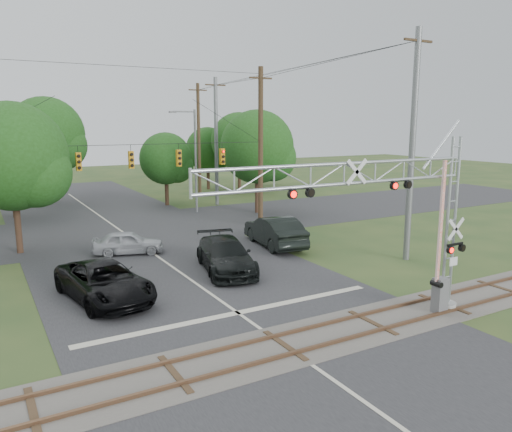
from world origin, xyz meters
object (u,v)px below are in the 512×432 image
crossing_gantry (391,211)px  car_dark (226,255)px  traffic_signal_span (145,153)px  streetlight (194,156)px  sedan_silver (128,242)px  pickup_black (104,281)px

crossing_gantry → car_dark: crossing_gantry is taller
traffic_signal_span → car_dark: traffic_signal_span is taller
streetlight → traffic_signal_span: bearing=-130.3°
sedan_silver → streetlight: bearing=-22.4°
sedan_silver → streetlight: size_ratio=0.47×
crossing_gantry → sedan_silver: bearing=110.0°
traffic_signal_span → pickup_black: size_ratio=3.25×
traffic_signal_span → pickup_black: bearing=-117.0°
crossing_gantry → pickup_black: crossing_gantry is taller
sedan_silver → crossing_gantry: bearing=-143.3°
pickup_black → car_dark: 6.59m
pickup_black → car_dark: car_dark is taller
crossing_gantry → car_dark: (-2.12, 9.39, -3.59)m
car_dark → pickup_black: bearing=-155.5°
crossing_gantry → traffic_signal_span: bearing=100.4°
traffic_signal_span → sedan_silver: 6.25m
traffic_signal_span → sedan_silver: bearing=-125.8°
crossing_gantry → sedan_silver: 16.72m
traffic_signal_span → sedan_silver: size_ratio=4.78×
crossing_gantry → streetlight: (3.16, 26.05, 0.42)m
crossing_gantry → streetlight: bearing=83.1°
pickup_black → sedan_silver: pickup_black is taller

